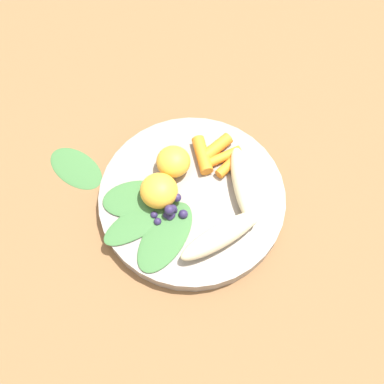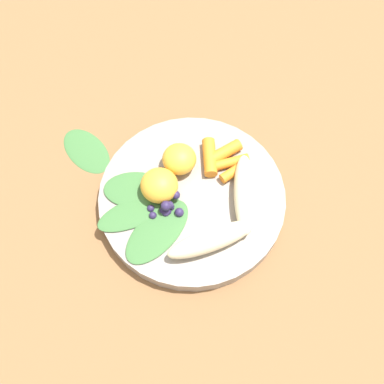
{
  "view_description": "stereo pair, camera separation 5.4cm",
  "coord_description": "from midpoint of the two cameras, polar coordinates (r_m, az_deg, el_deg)",
  "views": [
    {
      "loc": [
        -0.28,
        -0.11,
        0.65
      ],
      "look_at": [
        0.0,
        0.0,
        0.03
      ],
      "focal_mm": 45.53,
      "sensor_mm": 36.0,
      "label": 1
    },
    {
      "loc": [
        -0.26,
        -0.15,
        0.65
      ],
      "look_at": [
        0.0,
        0.0,
        0.03
      ],
      "focal_mm": 45.53,
      "sensor_mm": 36.0,
      "label": 2
    }
  ],
  "objects": [
    {
      "name": "kale_leaf_rear",
      "position": [
        0.67,
        -5.5,
        -5.4
      ],
      "size": [
        0.12,
        0.07,
        0.0
      ],
      "primitive_type": "ellipsoid",
      "rotation": [
        0.0,
        0.0,
        9.28
      ],
      "color": "#3D7038",
      "rests_on": "bowl"
    },
    {
      "name": "ground_plane",
      "position": [
        0.71,
        -2.18,
        -1.36
      ],
      "size": [
        2.4,
        2.4,
        0.0
      ],
      "primitive_type": "plane",
      "color": "brown"
    },
    {
      "name": "carrot_front",
      "position": [
        0.71,
        2.21,
        3.05
      ],
      "size": [
        0.05,
        0.03,
        0.01
      ],
      "primitive_type": "cylinder",
      "rotation": [
        0.0,
        1.57,
        5.87
      ],
      "color": "orange",
      "rests_on": "bowl"
    },
    {
      "name": "carrot_rear",
      "position": [
        0.71,
        -0.97,
        4.19
      ],
      "size": [
        0.06,
        0.05,
        0.02
      ],
      "primitive_type": "cylinder",
      "rotation": [
        0.0,
        1.57,
        6.87
      ],
      "color": "orange",
      "rests_on": "bowl"
    },
    {
      "name": "kale_leaf_left",
      "position": [
        0.69,
        -8.81,
        -0.97
      ],
      "size": [
        0.1,
        0.11,
        0.0
      ],
      "primitive_type": "ellipsoid",
      "rotation": [
        0.0,
        0.0,
        8.34
      ],
      "color": "#3D7038",
      "rests_on": "bowl"
    },
    {
      "name": "orange_segment_near",
      "position": [
        0.68,
        -6.19,
        -0.03
      ],
      "size": [
        0.05,
        0.05,
        0.04
      ],
      "primitive_type": "ellipsoid",
      "color": "#F4A833",
      "rests_on": "bowl"
    },
    {
      "name": "blueberry_pile",
      "position": [
        0.67,
        -4.78,
        -2.51
      ],
      "size": [
        0.05,
        0.05,
        0.03
      ],
      "color": "#2D234C",
      "rests_on": "bowl"
    },
    {
      "name": "kale_leaf_right",
      "position": [
        0.68,
        -8.1,
        -3.34
      ],
      "size": [
        0.13,
        0.11,
        0.0
      ],
      "primitive_type": "ellipsoid",
      "rotation": [
        0.0,
        0.0,
        8.82
      ],
      "color": "#3D7038",
      "rests_on": "bowl"
    },
    {
      "name": "coconut_shred_patch",
      "position": [
        0.69,
        -7.49,
        -2.06
      ],
      "size": [
        0.05,
        0.05,
        0.0
      ],
      "primitive_type": "cylinder",
      "color": "white",
      "rests_on": "bowl"
    },
    {
      "name": "kale_leaf_stray",
      "position": [
        0.76,
        -15.47,
        2.62
      ],
      "size": [
        0.08,
        0.11,
        0.01
      ],
      "primitive_type": "ellipsoid",
      "rotation": [
        0.0,
        0.0,
        1.25
      ],
      "color": "#3D7038",
      "rests_on": "ground_plane"
    },
    {
      "name": "banana_peeled_right",
      "position": [
        0.65,
        0.96,
        -5.34
      ],
      "size": [
        0.12,
        0.1,
        0.03
      ],
      "primitive_type": "ellipsoid",
      "rotation": [
        0.0,
        0.0,
        5.61
      ],
      "color": "beige",
      "rests_on": "bowl"
    },
    {
      "name": "carrot_mid_right",
      "position": [
        0.72,
        0.59,
        4.97
      ],
      "size": [
        0.06,
        0.04,
        0.02
      ],
      "primitive_type": "cylinder",
      "rotation": [
        0.0,
        1.57,
        5.81
      ],
      "color": "orange",
      "rests_on": "bowl"
    },
    {
      "name": "orange_segment_far",
      "position": [
        0.7,
        -4.43,
        3.41
      ],
      "size": [
        0.05,
        0.05,
        0.04
      ],
      "primitive_type": "ellipsoid",
      "color": "#F4A833",
      "rests_on": "bowl"
    },
    {
      "name": "carrot_mid_left",
      "position": [
        0.71,
        1.28,
        3.86
      ],
      "size": [
        0.05,
        0.05,
        0.01
      ],
      "primitive_type": "cylinder",
      "rotation": [
        0.0,
        1.57,
        5.52
      ],
      "color": "orange",
      "rests_on": "bowl"
    },
    {
      "name": "banana_peeled_left",
      "position": [
        0.68,
        3.9,
        0.62
      ],
      "size": [
        0.12,
        0.09,
        0.03
      ],
      "primitive_type": "ellipsoid",
      "rotation": [
        0.0,
        0.0,
        6.8
      ],
      "color": "beige",
      "rests_on": "bowl"
    },
    {
      "name": "bowl",
      "position": [
        0.7,
        -2.22,
        -0.96
      ],
      "size": [
        0.27,
        0.27,
        0.02
      ],
      "primitive_type": "cylinder",
      "color": "gray",
      "rests_on": "ground_plane"
    }
  ]
}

